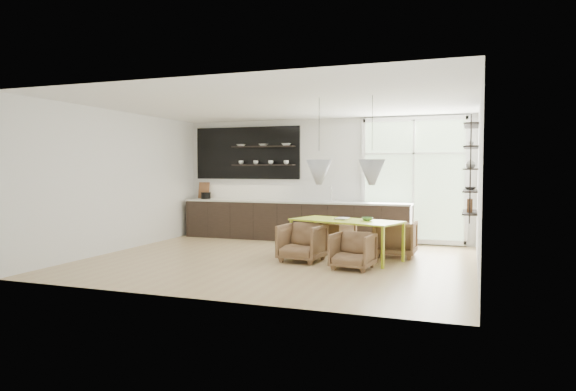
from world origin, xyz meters
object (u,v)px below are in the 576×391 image
Objects in this scene: armchair_back_right at (396,238)px; wire_stool at (304,239)px; dining_table at (346,223)px; armchair_back_left at (335,237)px; armchair_front_left at (302,243)px; armchair_front_right at (353,251)px.

armchair_back_right reaches higher than wire_stool.
dining_table is 3.26× the size of armchair_back_left.
wire_stool is (-0.59, -0.26, -0.04)m from armchair_back_left.
armchair_front_left is at bearing -128.42° from dining_table.
dining_table is 2.85× the size of armchair_back_right.
dining_table reaches higher than armchair_front_left.
armchair_front_left is 1.81× the size of wire_stool.
armchair_front_right is 1.97m from wire_stool.
armchair_front_left is at bearing -73.68° from wire_stool.
armchair_back_right is at bearing 41.90° from armchair_front_left.
wire_stool is (-1.86, -0.08, -0.08)m from armchair_back_right.
wire_stool is at bearing 112.44° from armchair_front_left.
armchair_front_right is at bearing -46.92° from wire_stool.
armchair_front_left is (-0.29, -1.30, 0.04)m from armchair_back_left.
armchair_back_right is 1.60m from armchair_front_right.
armchair_front_right is at bearing -14.82° from armchair_front_left.
armchair_front_right is (0.33, -0.88, -0.38)m from dining_table.
armchair_front_left is 1.09m from wire_stool.
armchair_back_left is 1.28m from armchair_back_right.
armchair_front_left is at bearing 165.19° from armchair_front_right.
armchair_back_left is 1.60× the size of wire_stool.
armchair_back_right reaches higher than armchair_back_left.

